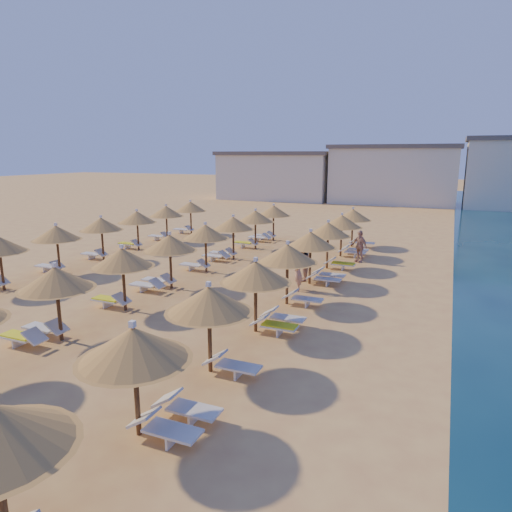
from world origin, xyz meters
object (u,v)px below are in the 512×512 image
at_px(parasol_row_east, 273,263).
at_px(beachgoer_b, 302,263).
at_px(beachgoer_c, 359,246).
at_px(beachgoer_a, 298,272).
at_px(parasol_row_west, 148,251).

xyz_separation_m(parasol_row_east, beachgoer_b, (-0.50, 5.35, -1.20)).
height_order(parasol_row_east, beachgoer_c, parasol_row_east).
xyz_separation_m(parasol_row_east, beachgoer_a, (-0.17, 3.67, -1.26)).
relative_size(parasol_row_east, beachgoer_b, 17.66).
bearing_deg(parasol_row_west, beachgoer_b, 45.79).
xyz_separation_m(beachgoer_c, beachgoer_b, (-1.82, -5.16, -0.02)).
bearing_deg(beachgoer_c, beachgoer_b, -75.83).
bearing_deg(beachgoer_c, parasol_row_west, -90.13).
xyz_separation_m(beachgoer_a, beachgoer_b, (-0.33, 1.68, 0.05)).
relative_size(parasol_row_west, beachgoer_b, 17.66).
bearing_deg(beachgoer_c, beachgoer_a, -68.70).
distance_m(parasol_row_west, beachgoer_c, 12.70).
distance_m(beachgoer_a, beachgoer_b, 1.71).
distance_m(parasol_row_east, beachgoer_c, 10.66).
height_order(parasol_row_west, beachgoer_a, parasol_row_west).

